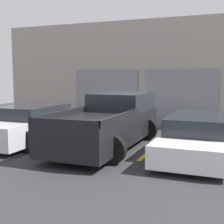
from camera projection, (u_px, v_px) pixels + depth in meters
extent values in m
plane|color=#2D2D30|center=(124.00, 138.00, 11.48)|extent=(28.00, 28.00, 0.00)
cube|color=#9E9389|center=(148.00, 73.00, 14.25)|extent=(14.81, 0.60, 4.79)
cube|color=slate|center=(106.00, 97.00, 14.79)|extent=(3.12, 0.08, 2.57)
cube|color=slate|center=(181.00, 99.00, 13.49)|extent=(3.12, 0.08, 2.57)
cube|color=black|center=(106.00, 128.00, 9.89)|extent=(1.93, 5.38, 0.88)
cube|color=#1E2328|center=(122.00, 101.00, 11.17)|extent=(1.77, 2.42, 0.59)
cube|color=black|center=(61.00, 114.00, 9.05)|extent=(0.08, 2.96, 0.18)
cube|color=black|center=(120.00, 117.00, 8.37)|extent=(0.08, 2.96, 0.18)
cube|color=black|center=(63.00, 123.00, 7.38)|extent=(1.93, 0.08, 0.18)
cylinder|color=black|center=(103.00, 126.00, 11.77)|extent=(0.78, 0.22, 0.78)
cylinder|color=black|center=(146.00, 129.00, 11.14)|extent=(0.78, 0.22, 0.78)
cylinder|color=black|center=(55.00, 144.00, 8.70)|extent=(0.78, 0.22, 0.78)
cylinder|color=black|center=(111.00, 150.00, 8.07)|extent=(0.78, 0.22, 0.78)
cube|color=white|center=(197.00, 142.00, 8.87)|extent=(1.82, 4.46, 0.56)
cube|color=#1E2328|center=(198.00, 124.00, 8.92)|extent=(1.60, 2.45, 0.47)
cylinder|color=black|center=(178.00, 135.00, 10.46)|extent=(0.62, 0.22, 0.62)
cylinder|color=black|center=(158.00, 154.00, 7.91)|extent=(0.62, 0.22, 0.62)
cube|color=silver|center=(32.00, 127.00, 10.95)|extent=(1.79, 4.62, 0.69)
cube|color=#1E2328|center=(34.00, 111.00, 10.99)|extent=(1.58, 2.54, 0.41)
cylinder|color=black|center=(38.00, 124.00, 12.58)|extent=(0.67, 0.22, 0.67)
cylinder|color=black|center=(72.00, 127.00, 12.00)|extent=(0.67, 0.22, 0.67)
cylinder|color=black|center=(25.00, 141.00, 9.36)|extent=(0.67, 0.22, 0.67)
cube|color=gold|center=(1.00, 138.00, 11.53)|extent=(0.12, 2.20, 0.01)
cube|color=gold|center=(68.00, 144.00, 10.49)|extent=(0.12, 2.20, 0.01)
cube|color=gold|center=(149.00, 152.00, 9.44)|extent=(0.12, 2.20, 0.01)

